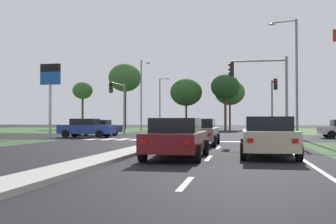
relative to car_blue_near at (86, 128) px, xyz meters
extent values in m
plane|color=black|center=(8.15, 2.39, -0.80)|extent=(200.00, 200.00, 0.00)
cube|color=#385B2D|center=(-17.35, 26.89, -0.80)|extent=(35.00, 35.00, 0.01)
cube|color=#ADA89E|center=(8.15, -16.61, -0.73)|extent=(1.20, 22.00, 0.14)
cube|color=gray|center=(8.15, 27.39, -0.73)|extent=(1.20, 36.00, 0.14)
cube|color=silver|center=(11.65, -22.51, -0.80)|extent=(0.14, 2.00, 0.01)
cube|color=silver|center=(11.65, -16.51, -0.80)|extent=(0.14, 2.00, 0.01)
cube|color=silver|center=(11.65, -10.51, -0.80)|extent=(0.14, 2.00, 0.01)
cube|color=silver|center=(15.00, -15.61, -0.80)|extent=(0.14, 24.00, 0.01)
cube|color=silver|center=(11.95, -4.61, -0.80)|extent=(6.40, 0.50, 0.01)
cube|color=silver|center=(1.75, -2.81, -0.80)|extent=(0.70, 2.80, 0.01)
cube|color=silver|center=(2.90, -2.81, -0.80)|extent=(0.70, 2.80, 0.01)
cube|color=silver|center=(4.05, -2.81, -0.80)|extent=(0.70, 2.80, 0.01)
cube|color=silver|center=(5.20, -2.81, -0.80)|extent=(0.70, 2.80, 0.01)
cube|color=silver|center=(6.35, -2.81, -0.80)|extent=(0.70, 2.80, 0.01)
cube|color=silver|center=(7.50, -2.81, -0.80)|extent=(0.70, 2.80, 0.01)
cube|color=silver|center=(8.65, -2.81, -0.80)|extent=(0.70, 2.80, 0.01)
cube|color=navy|center=(0.03, 0.00, -0.12)|extent=(4.58, 1.77, 0.73)
cube|color=black|center=(-0.12, 0.00, 0.51)|extent=(2.11, 1.56, 0.52)
cube|color=red|center=(-2.28, 0.67, -0.04)|extent=(0.04, 0.20, 0.14)
cube|color=red|center=(-2.28, -0.67, -0.04)|extent=(0.04, 0.20, 0.14)
cylinder|color=black|center=(1.50, 0.89, -0.48)|extent=(0.64, 0.22, 0.64)
cylinder|color=black|center=(1.50, -0.89, -0.48)|extent=(0.64, 0.22, 0.64)
cylinder|color=black|center=(-1.43, 0.89, -0.48)|extent=(0.64, 0.22, 0.64)
cylinder|color=black|center=(-1.43, -0.89, -0.48)|extent=(0.64, 0.22, 0.64)
cube|color=silver|center=(5.70, 14.11, -0.14)|extent=(1.74, 4.27, 0.69)
cube|color=black|center=(5.70, 14.26, 0.47)|extent=(1.53, 1.97, 0.52)
cube|color=red|center=(6.36, 16.27, -0.07)|extent=(0.20, 0.04, 0.14)
cube|color=red|center=(5.04, 16.27, -0.07)|extent=(0.20, 0.04, 0.14)
cylinder|color=black|center=(6.57, 12.75, -0.48)|extent=(0.22, 0.64, 0.64)
cylinder|color=black|center=(4.83, 12.75, -0.48)|extent=(0.22, 0.64, 0.64)
cylinder|color=black|center=(6.57, 15.48, -0.48)|extent=(0.22, 0.64, 0.64)
cylinder|color=black|center=(4.83, 15.48, -0.48)|extent=(0.22, 0.64, 0.64)
cube|color=#161E47|center=(-0.71, 4.25, -0.16)|extent=(4.52, 1.88, 0.64)
cube|color=black|center=(-0.56, 4.25, 0.41)|extent=(2.08, 1.65, 0.52)
cube|color=red|center=(1.57, 3.54, -0.10)|extent=(0.04, 0.20, 0.14)
cube|color=red|center=(1.57, 4.96, -0.10)|extent=(0.04, 0.20, 0.14)
cylinder|color=black|center=(-2.16, 3.31, -0.48)|extent=(0.64, 0.22, 0.64)
cylinder|color=black|center=(-2.16, 5.19, -0.48)|extent=(0.64, 0.22, 0.64)
cylinder|color=black|center=(0.74, 3.31, -0.48)|extent=(0.64, 0.22, 0.64)
cylinder|color=black|center=(0.74, 5.19, -0.48)|extent=(0.64, 0.22, 0.64)
cube|color=#BCAD8E|center=(13.84, -15.61, -0.13)|extent=(1.88, 4.44, 0.71)
cube|color=black|center=(13.84, -15.76, 0.49)|extent=(1.65, 2.04, 0.52)
cube|color=red|center=(13.13, -17.85, -0.06)|extent=(0.20, 0.04, 0.14)
cube|color=red|center=(14.56, -17.85, -0.06)|extent=(0.20, 0.04, 0.14)
cylinder|color=black|center=(12.90, -14.19, -0.48)|extent=(0.22, 0.64, 0.64)
cylinder|color=black|center=(14.78, -14.19, -0.48)|extent=(0.22, 0.64, 0.64)
cylinder|color=black|center=(12.90, -17.03, -0.48)|extent=(0.22, 0.64, 0.64)
cylinder|color=black|center=(14.78, -17.03, -0.48)|extent=(0.22, 0.64, 0.64)
cube|color=maroon|center=(10.48, -16.71, -0.16)|extent=(1.87, 4.56, 0.65)
cube|color=black|center=(10.48, -16.86, 0.43)|extent=(1.64, 2.10, 0.52)
cube|color=red|center=(9.77, -19.01, -0.09)|extent=(0.20, 0.04, 0.14)
cube|color=red|center=(11.19, -19.01, -0.09)|extent=(0.20, 0.04, 0.14)
cylinder|color=black|center=(9.55, -15.25, -0.48)|extent=(0.22, 0.64, 0.64)
cylinder|color=black|center=(11.42, -15.25, -0.48)|extent=(0.22, 0.64, 0.64)
cylinder|color=black|center=(9.55, -18.17, -0.48)|extent=(0.22, 0.64, 0.64)
cylinder|color=black|center=(11.42, -18.17, -0.48)|extent=(0.22, 0.64, 0.64)
cube|color=#A31919|center=(5.77, 33.25, -0.11)|extent=(1.87, 4.15, 0.75)
cube|color=black|center=(5.77, 33.40, 0.53)|extent=(1.65, 1.91, 0.52)
cube|color=red|center=(6.48, 35.34, -0.03)|extent=(0.20, 0.04, 0.14)
cube|color=red|center=(5.06, 35.34, -0.03)|extent=(0.20, 0.04, 0.14)
cylinder|color=black|center=(6.71, 31.92, -0.48)|extent=(0.22, 0.64, 0.64)
cylinder|color=black|center=(4.84, 31.92, -0.48)|extent=(0.22, 0.64, 0.64)
cylinder|color=black|center=(6.71, 34.58, -0.48)|extent=(0.22, 0.64, 0.64)
cylinder|color=black|center=(4.84, 34.58, -0.48)|extent=(0.22, 0.64, 0.64)
cube|color=red|center=(18.91, 3.02, -0.10)|extent=(0.04, 0.20, 0.14)
cube|color=red|center=(18.91, 1.60, -0.10)|extent=(0.04, 0.20, 0.14)
cylinder|color=black|center=(19.69, 3.24, -0.48)|extent=(0.64, 0.22, 0.64)
cylinder|color=black|center=(19.69, 1.38, -0.48)|extent=(0.64, 0.22, 0.64)
cube|color=slate|center=(10.47, -8.71, -0.15)|extent=(1.87, 4.47, 0.67)
cube|color=black|center=(10.47, -8.86, 0.44)|extent=(1.65, 2.06, 0.52)
cube|color=red|center=(9.76, -10.97, -0.08)|extent=(0.20, 0.04, 0.14)
cube|color=red|center=(11.18, -10.97, -0.08)|extent=(0.20, 0.04, 0.14)
cylinder|color=black|center=(9.53, -7.28, -0.48)|extent=(0.22, 0.64, 0.64)
cylinder|color=black|center=(11.41, -7.28, -0.48)|extent=(0.22, 0.64, 0.64)
cylinder|color=black|center=(9.53, -10.15, -0.48)|extent=(0.22, 0.64, 0.64)
cylinder|color=black|center=(11.41, -10.15, -0.48)|extent=(0.22, 0.64, 0.64)
cylinder|color=gray|center=(15.75, -4.21, 2.02)|extent=(0.18, 0.18, 5.65)
cylinder|color=gray|center=(13.97, -4.21, 4.60)|extent=(3.56, 0.12, 0.12)
cube|color=black|center=(12.19, -4.21, 4.08)|extent=(0.26, 0.32, 0.95)
sphere|color=red|center=(12.03, -4.21, 4.38)|extent=(0.20, 0.20, 0.20)
sphere|color=#3A2405|center=(12.03, -4.21, 4.08)|extent=(0.20, 0.20, 0.20)
sphere|color=black|center=(12.03, -4.21, 3.78)|extent=(0.20, 0.20, 0.20)
cylinder|color=gray|center=(0.55, 8.99, 1.86)|extent=(0.18, 0.18, 5.32)
cylinder|color=gray|center=(0.55, 6.83, 4.27)|extent=(0.12, 4.31, 0.12)
cube|color=black|center=(0.55, 4.68, 3.75)|extent=(0.32, 0.26, 0.95)
sphere|color=#360503|center=(0.55, 4.52, 4.05)|extent=(0.20, 0.20, 0.20)
sphere|color=#3A2405|center=(0.55, 4.52, 3.75)|extent=(0.20, 0.20, 0.20)
sphere|color=green|center=(0.55, 4.52, 3.45)|extent=(0.20, 0.20, 0.20)
cylinder|color=gray|center=(15.75, 8.99, 1.89)|extent=(0.18, 0.18, 5.39)
cylinder|color=gray|center=(15.75, 6.85, 4.34)|extent=(0.12, 4.28, 0.12)
cube|color=black|center=(15.75, 4.71, 3.81)|extent=(0.32, 0.26, 0.95)
sphere|color=red|center=(15.75, 4.55, 4.11)|extent=(0.20, 0.20, 0.20)
sphere|color=#3A2405|center=(15.75, 4.55, 3.81)|extent=(0.20, 0.20, 0.20)
sphere|color=black|center=(15.75, 4.55, 3.51)|extent=(0.20, 0.20, 0.20)
cylinder|color=gray|center=(17.13, 1.46, 3.95)|extent=(0.20, 0.20, 9.51)
cylinder|color=gray|center=(16.19, 1.70, 8.60)|extent=(1.90, 0.57, 0.10)
ellipsoid|color=#B2B2A8|center=(15.26, 1.94, 8.50)|extent=(0.56, 0.28, 0.20)
cylinder|color=gray|center=(-0.84, 21.34, 4.07)|extent=(0.20, 0.20, 9.74)
cylinder|color=gray|center=(-0.52, 22.14, 8.83)|extent=(0.73, 1.63, 0.10)
ellipsoid|color=#B2B2A8|center=(-0.20, 22.94, 8.73)|extent=(0.56, 0.28, 0.20)
cylinder|color=gray|center=(-0.84, 33.77, 3.46)|extent=(0.20, 0.20, 8.52)
cylinder|color=gray|center=(-0.05, 33.21, 7.62)|extent=(1.64, 1.21, 0.10)
ellipsoid|color=#B2B2A8|center=(0.74, 32.65, 7.52)|extent=(0.56, 0.28, 0.20)
cylinder|color=silver|center=(-3.49, 0.41, 1.46)|extent=(0.24, 0.24, 4.53)
cube|color=#194CA5|center=(-3.49, 0.41, 4.28)|extent=(1.80, 0.24, 1.10)
cube|color=black|center=(-3.49, 0.41, 5.18)|extent=(1.80, 0.24, 0.70)
cylinder|color=#423323|center=(-14.02, 32.22, 2.02)|extent=(0.35, 0.35, 5.64)
ellipsoid|color=#38602D|center=(-14.02, 32.22, 5.78)|extent=(3.41, 3.41, 2.90)
cylinder|color=#423323|center=(-6.05, 30.77, 2.69)|extent=(0.45, 0.45, 6.98)
ellipsoid|color=#38602D|center=(-6.05, 30.77, 7.65)|extent=(5.36, 5.36, 4.56)
cylinder|color=#423323|center=(4.09, 30.58, 1.46)|extent=(0.31, 0.31, 4.52)
ellipsoid|color=#285123|center=(4.09, 30.58, 5.10)|extent=(5.05, 5.05, 4.29)
cylinder|color=#423323|center=(10.87, 32.58, 1.51)|extent=(0.30, 0.30, 4.63)
ellipsoid|color=#38602D|center=(10.87, 32.58, 5.14)|extent=(4.76, 4.76, 4.05)
cylinder|color=#423323|center=(10.30, 29.09, 1.89)|extent=(0.37, 0.37, 5.38)
ellipsoid|color=#1E421E|center=(10.30, 29.09, 5.78)|extent=(4.37, 4.37, 3.72)
camera|label=1|loc=(12.89, -31.16, 0.59)|focal=42.18mm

